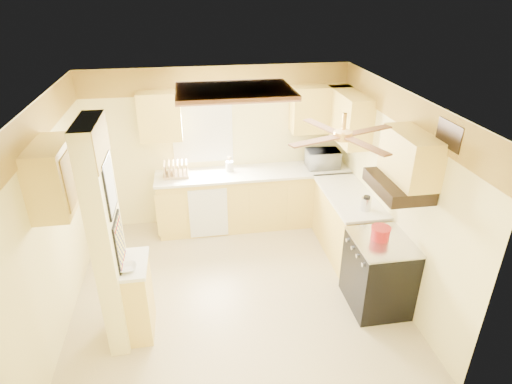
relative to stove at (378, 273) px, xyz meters
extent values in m
plane|color=beige|center=(-1.67, 0.55, -0.46)|extent=(4.00, 4.00, 0.00)
plane|color=white|center=(-1.67, 0.55, 2.04)|extent=(4.00, 4.00, 0.00)
plane|color=#FCEC99|center=(-1.67, 2.45, 0.79)|extent=(4.00, 0.00, 4.00)
plane|color=#FCEC99|center=(-1.67, -1.35, 0.79)|extent=(4.00, 0.00, 4.00)
plane|color=#FCEC99|center=(-3.67, 0.55, 0.79)|extent=(0.00, 3.80, 3.80)
plane|color=#FCEC99|center=(0.33, 0.55, 0.79)|extent=(0.00, 3.80, 3.80)
cube|color=gold|center=(-1.67, 2.43, 1.84)|extent=(4.00, 0.02, 0.40)
cube|color=#FCEC99|center=(-3.02, 0.00, 0.79)|extent=(0.20, 0.70, 2.50)
cube|color=#E4C757|center=(-2.80, 0.00, -0.01)|extent=(0.25, 0.55, 0.90)
cube|color=white|center=(-2.80, 0.00, 0.46)|extent=(0.28, 0.58, 0.04)
cube|color=#E4C757|center=(-1.17, 2.15, -0.01)|extent=(3.00, 0.60, 0.90)
cube|color=#E4C757|center=(0.03, 1.15, -0.01)|extent=(0.60, 1.40, 0.90)
cube|color=white|center=(-1.17, 2.14, 0.46)|extent=(3.04, 0.64, 0.04)
cube|color=white|center=(0.02, 1.15, 0.46)|extent=(0.64, 1.44, 0.04)
cube|color=white|center=(-1.92, 1.84, -0.03)|extent=(0.58, 0.02, 0.80)
cube|color=white|center=(-1.92, 2.44, 1.09)|extent=(0.92, 0.02, 1.02)
cube|color=white|center=(-1.92, 2.44, 1.09)|extent=(0.80, 0.02, 0.90)
cube|color=#E4C757|center=(-2.52, 2.27, 1.39)|extent=(0.60, 0.35, 0.70)
cube|color=#E4C757|center=(-0.12, 2.27, 1.39)|extent=(0.90, 0.35, 0.70)
cube|color=#E4C757|center=(0.16, 1.80, 1.39)|extent=(0.35, 1.00, 0.70)
cube|color=#E4C757|center=(-3.49, 0.30, 1.39)|extent=(0.35, 0.75, 0.70)
cube|color=#E4C757|center=(0.16, 0.00, 1.49)|extent=(0.35, 0.76, 0.52)
cube|color=black|center=(0.00, 0.00, -0.01)|extent=(0.65, 0.76, 0.90)
cube|color=silver|center=(0.00, 0.00, 0.44)|extent=(0.66, 0.77, 0.02)
cylinder|color=silver|center=(-0.33, -0.25, 0.34)|extent=(0.03, 0.05, 0.05)
cylinder|color=silver|center=(-0.33, -0.08, 0.34)|extent=(0.03, 0.05, 0.05)
cylinder|color=silver|center=(-0.33, 0.08, 0.34)|extent=(0.03, 0.05, 0.05)
cylinder|color=silver|center=(-0.33, 0.25, 0.34)|extent=(0.03, 0.05, 0.05)
cube|color=black|center=(0.07, 0.00, 1.16)|extent=(0.50, 0.76, 0.14)
cube|color=black|center=(-2.91, 0.00, 1.39)|extent=(0.02, 0.42, 0.57)
cube|color=white|center=(-2.90, 0.00, 1.39)|extent=(0.01, 0.37, 0.52)
cube|color=black|center=(-2.91, 0.00, 0.74)|extent=(0.02, 0.42, 0.57)
cube|color=yellow|center=(-2.90, 0.00, 0.74)|extent=(0.01, 0.37, 0.52)
cube|color=brown|center=(-1.57, 1.05, 2.00)|extent=(1.35, 0.95, 0.06)
cube|color=white|center=(-1.57, 1.05, 1.97)|extent=(1.15, 0.75, 0.02)
cylinder|color=gold|center=(-0.67, -0.15, 1.96)|extent=(0.04, 0.04, 0.16)
cylinder|color=gold|center=(-0.67, -0.15, 1.82)|extent=(0.18, 0.18, 0.08)
cube|color=brown|center=(-0.37, -0.04, 1.82)|extent=(0.55, 0.28, 0.01)
cube|color=brown|center=(-0.78, 0.15, 1.82)|extent=(0.28, 0.55, 0.01)
cube|color=brown|center=(-0.97, -0.26, 1.82)|extent=(0.55, 0.28, 0.01)
cube|color=brown|center=(-0.56, -0.45, 1.82)|extent=(0.28, 0.55, 0.01)
cube|color=black|center=(0.31, -0.35, 1.84)|extent=(0.02, 0.40, 0.25)
imported|color=white|center=(-0.07, 2.14, 0.62)|extent=(0.51, 0.35, 0.28)
imported|color=white|center=(-2.85, -0.12, 0.50)|extent=(0.22, 0.22, 0.05)
cylinder|color=#A41618|center=(-0.02, 0.05, 0.52)|extent=(0.21, 0.21, 0.14)
cylinder|color=#A41618|center=(-0.02, 0.05, 0.60)|extent=(0.23, 0.23, 0.02)
cylinder|color=silver|center=(0.06, 0.70, 0.57)|extent=(0.13, 0.13, 0.17)
cylinder|color=black|center=(0.06, 0.70, 0.67)|extent=(0.09, 0.09, 0.03)
cube|color=tan|center=(-2.36, 2.17, 0.50)|extent=(0.38, 0.28, 0.04)
cube|color=tan|center=(-2.52, 2.17, 0.59)|extent=(0.02, 0.26, 0.22)
cube|color=tan|center=(-2.46, 2.17, 0.59)|extent=(0.02, 0.26, 0.22)
cube|color=tan|center=(-2.39, 2.17, 0.59)|extent=(0.02, 0.26, 0.22)
cube|color=tan|center=(-2.33, 2.17, 0.59)|extent=(0.02, 0.26, 0.22)
cube|color=tan|center=(-2.26, 2.17, 0.59)|extent=(0.02, 0.26, 0.22)
cube|color=tan|center=(-2.20, 2.17, 0.59)|extent=(0.02, 0.26, 0.22)
cylinder|color=white|center=(-2.46, 2.17, 0.59)|extent=(0.01, 0.22, 0.22)
cylinder|color=white|center=(-2.33, 2.17, 0.59)|extent=(0.01, 0.22, 0.22)
cylinder|color=white|center=(-1.54, 2.23, 0.56)|extent=(0.12, 0.12, 0.15)
cylinder|color=tan|center=(-1.52, 2.23, 0.60)|extent=(0.01, 0.01, 0.24)
cylinder|color=tan|center=(-1.54, 2.25, 0.60)|extent=(0.01, 0.01, 0.24)
cylinder|color=tan|center=(-1.56, 2.23, 0.60)|extent=(0.01, 0.01, 0.24)
cylinder|color=tan|center=(-1.54, 2.21, 0.60)|extent=(0.01, 0.01, 0.24)
camera|label=1|loc=(-2.12, -3.86, 3.17)|focal=30.00mm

